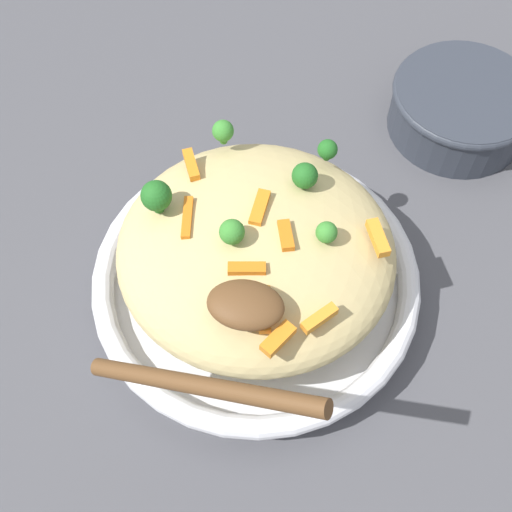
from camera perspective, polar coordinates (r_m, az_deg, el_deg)
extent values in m
plane|color=#4C4C51|center=(0.61, 0.00, -3.32)|extent=(2.40, 2.40, 0.00)
cylinder|color=silver|center=(0.60, 0.00, -2.79)|extent=(0.26, 0.26, 0.02)
torus|color=silver|center=(0.58, 0.00, -1.79)|extent=(0.29, 0.29, 0.02)
torus|color=black|center=(0.58, 0.00, -1.61)|extent=(0.28, 0.28, 0.00)
ellipsoid|color=#D1BA7A|center=(0.54, 0.00, 0.42)|extent=(0.23, 0.22, 0.08)
cube|color=orange|center=(0.50, 2.59, 1.77)|extent=(0.02, 0.03, 0.01)
cube|color=orange|center=(0.52, 0.75, 4.13)|extent=(0.01, 0.03, 0.01)
cube|color=orange|center=(0.48, 0.76, -4.63)|extent=(0.02, 0.04, 0.01)
cube|color=orange|center=(0.52, -5.96, 3.25)|extent=(0.01, 0.04, 0.01)
cube|color=orange|center=(0.48, 5.50, -5.37)|extent=(0.03, 0.03, 0.01)
cube|color=orange|center=(0.49, -1.10, -1.04)|extent=(0.03, 0.01, 0.01)
cube|color=orange|center=(0.55, -5.62, 7.87)|extent=(0.02, 0.03, 0.01)
cube|color=orange|center=(0.52, 10.49, 1.57)|extent=(0.02, 0.03, 0.01)
cube|color=orange|center=(0.47, 1.92, -7.15)|extent=(0.02, 0.03, 0.01)
cylinder|color=#377928|center=(0.57, -2.83, 10.07)|extent=(0.01, 0.01, 0.01)
sphere|color=#3D8E33|center=(0.56, -2.87, 10.75)|extent=(0.02, 0.02, 0.02)
cylinder|color=#205B1C|center=(0.53, -8.42, 4.31)|extent=(0.01, 0.01, 0.01)
sphere|color=#236B23|center=(0.52, -8.61, 5.17)|extent=(0.02, 0.02, 0.02)
cylinder|color=#377928|center=(0.51, 6.06, 1.80)|extent=(0.01, 0.01, 0.01)
sphere|color=#3D8E33|center=(0.50, 6.15, 2.34)|extent=(0.02, 0.02, 0.02)
cylinder|color=#205B1C|center=(0.56, 6.11, 8.57)|extent=(0.01, 0.01, 0.01)
sphere|color=#236B23|center=(0.55, 6.20, 9.14)|extent=(0.02, 0.02, 0.02)
cylinder|color=#377928|center=(0.50, -2.05, 1.45)|extent=(0.01, 0.01, 0.01)
sphere|color=#3D8E33|center=(0.49, -2.09, 2.10)|extent=(0.02, 0.02, 0.02)
cylinder|color=#205B1C|center=(0.54, 4.16, 6.21)|extent=(0.01, 0.01, 0.01)
sphere|color=#236B23|center=(0.53, 4.24, 6.93)|extent=(0.02, 0.02, 0.02)
ellipsoid|color=brown|center=(0.47, -0.91, -4.24)|extent=(0.06, 0.04, 0.02)
cylinder|color=brown|center=(0.41, -4.88, -11.08)|extent=(0.16, 0.04, 0.08)
cylinder|color=#333842|center=(0.74, 17.24, 12.05)|extent=(0.14, 0.14, 0.06)
torus|color=#333842|center=(0.72, 17.70, 13.22)|extent=(0.15, 0.15, 0.01)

